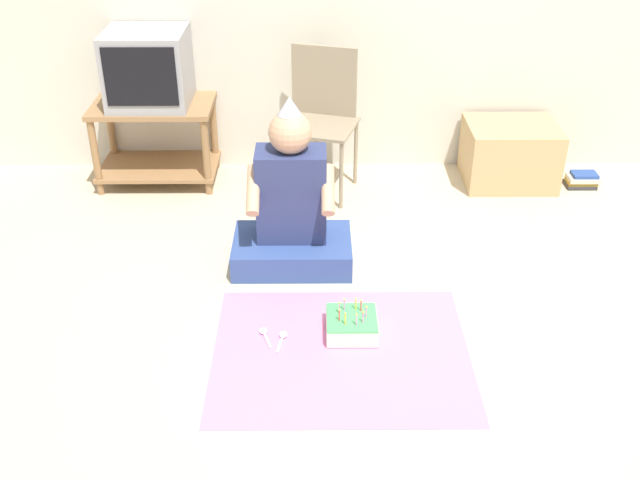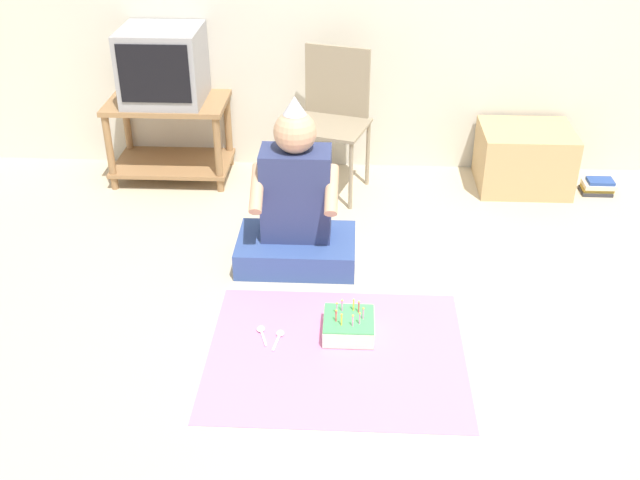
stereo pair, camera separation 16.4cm
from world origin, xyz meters
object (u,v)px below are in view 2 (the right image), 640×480
Objects in this scene: person_seated at (296,210)px; birthday_cake at (349,326)px; book_pile at (598,186)px; folding_chair at (332,110)px; tv at (163,65)px; cardboard_box_stack at (524,158)px.

birthday_cake is (0.28, -0.63, -0.24)m from person_seated.
folding_chair is at bearing 179.07° from book_pile.
cardboard_box_stack is (2.18, -0.03, -0.54)m from tv.
person_seated reaches higher than book_pile.
tv is 2.08m from birthday_cake.
person_seated is at bearing -154.03° from book_pile.
person_seated is at bearing -99.26° from folding_chair.
birthday_cake is at bearing -54.69° from tv.
tv is 0.53× the size of person_seated.
cardboard_box_stack is at bearing 169.80° from book_pile.
tv reaches higher than folding_chair.
person_seated reaches higher than birthday_cake.
cardboard_box_stack is at bearing 2.65° from folding_chair.
folding_chair is 3.74× the size of birthday_cake.
person_seated is at bearing 114.00° from birthday_cake.
birthday_cake is (1.14, -1.61, -0.68)m from tv.
tv is at bearing 131.25° from person_seated.
folding_chair is 1.22m from cardboard_box_stack.
cardboard_box_stack is at bearing -0.87° from tv.
person_seated is (-1.33, -0.95, 0.11)m from cardboard_box_stack.
folding_chair is 4.31× the size of book_pile.
birthday_cake reaches higher than book_pile.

